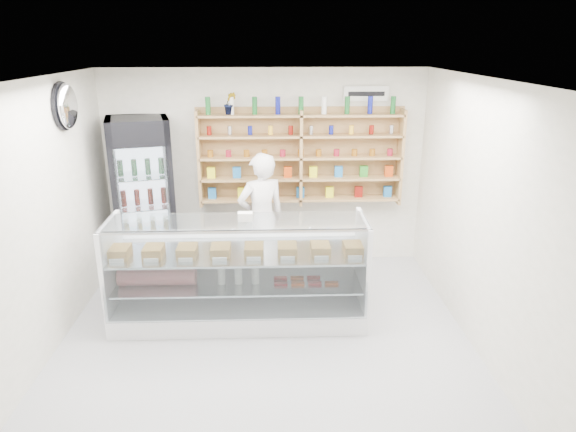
{
  "coord_description": "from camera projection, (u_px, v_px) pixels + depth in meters",
  "views": [
    {
      "loc": [
        0.07,
        -4.66,
        3.14
      ],
      "look_at": [
        0.27,
        0.9,
        1.23
      ],
      "focal_mm": 32.0,
      "sensor_mm": 36.0,
      "label": 1
    }
  ],
  "objects": [
    {
      "name": "potted_plant",
      "position": [
        230.0,
        103.0,
        6.86
      ],
      "size": [
        0.18,
        0.15,
        0.3
      ],
      "primitive_type": "imported",
      "rotation": [
        0.0,
        0.0,
        0.11
      ],
      "color": "#1E6626",
      "rests_on": "wall_shelving"
    },
    {
      "name": "room",
      "position": [
        263.0,
        230.0,
        4.97
      ],
      "size": [
        5.0,
        5.0,
        5.0
      ],
      "color": "#9E9EA2",
      "rests_on": "ground"
    },
    {
      "name": "shop_worker",
      "position": [
        262.0,
        219.0,
        6.82
      ],
      "size": [
        0.76,
        0.63,
        1.79
      ],
      "primitive_type": "imported",
      "rotation": [
        0.0,
        0.0,
        3.51
      ],
      "color": "silver",
      "rests_on": "floor"
    },
    {
      "name": "wall_sign",
      "position": [
        366.0,
        94.0,
        7.01
      ],
      "size": [
        0.62,
        0.03,
        0.2
      ],
      "primitive_type": "cube",
      "color": "white",
      "rests_on": "back_wall"
    },
    {
      "name": "wall_shelving",
      "position": [
        301.0,
        158.0,
        7.14
      ],
      "size": [
        2.84,
        0.28,
        1.33
      ],
      "color": "#A7874F",
      "rests_on": "back_wall"
    },
    {
      "name": "drinks_cooler",
      "position": [
        144.0,
        198.0,
        7.02
      ],
      "size": [
        0.96,
        0.94,
        2.19
      ],
      "rotation": [
        0.0,
        0.0,
        0.26
      ],
      "color": "black",
      "rests_on": "floor"
    },
    {
      "name": "display_counter",
      "position": [
        239.0,
        292.0,
        5.99
      ],
      "size": [
        2.9,
        0.87,
        1.26
      ],
      "color": "white",
      "rests_on": "floor"
    },
    {
      "name": "security_mirror",
      "position": [
        67.0,
        106.0,
        5.69
      ],
      "size": [
        0.15,
        0.5,
        0.5
      ],
      "primitive_type": "ellipsoid",
      "color": "silver",
      "rests_on": "left_wall"
    }
  ]
}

